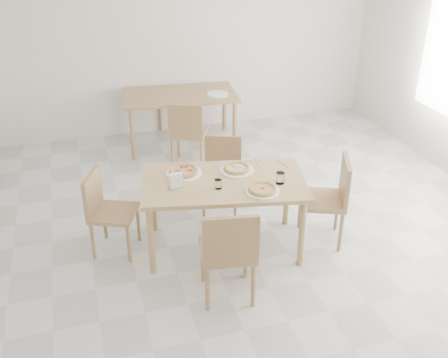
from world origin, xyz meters
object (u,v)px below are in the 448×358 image
object	(u,v)px
chair_north	(222,168)
second_table	(180,99)
pizza_pepperoni	(184,171)
napkin_holder	(176,181)
chair_south	(229,249)
plate_mushroom	(237,170)
plate_pepperoni	(184,173)
chair_back_n	(171,93)
plate_empty	(218,94)
chair_west	(105,207)
pizza_mushroom	(237,168)
chair_back_s	(188,130)
pizza_margherita	(263,189)
plate_margherita	(262,191)
chair_east	(331,195)
tumbler_b	(218,184)
main_table	(224,188)
tumbler_a	(280,178)

from	to	relation	value
chair_north	second_table	size ratio (longest dim) A/B	0.51
pizza_pepperoni	napkin_holder	bearing A→B (deg)	-116.93
chair_south	plate_mushroom	distance (m)	1.02
chair_south	plate_pepperoni	world-z (taller)	chair_south
chair_back_n	plate_empty	world-z (taller)	chair_back_n
chair_west	napkin_holder	distance (m)	0.78
second_table	plate_mushroom	bearing A→B (deg)	-83.70
plate_pepperoni	chair_back_n	world-z (taller)	chair_back_n
pizza_mushroom	pizza_pepperoni	distance (m)	0.52
pizza_mushroom	plate_empty	bearing A→B (deg)	78.72
chair_west	plate_pepperoni	size ratio (longest dim) A/B	2.40
chair_back_s	pizza_pepperoni	bearing A→B (deg)	99.86
chair_west	pizza_margherita	size ratio (longest dim) A/B	3.13
plate_margherita	plate_pepperoni	world-z (taller)	same
chair_east	plate_pepperoni	xyz separation A→B (m)	(-1.38, 0.42, 0.23)
pizza_mushroom	pizza_pepperoni	world-z (taller)	same
plate_pepperoni	chair_back_s	size ratio (longest dim) A/B	0.39
chair_west	chair_back_n	distance (m)	3.36
chair_west	pizza_margherita	xyz separation A→B (m)	(1.38, -0.59, 0.30)
chair_back_n	plate_empty	bearing A→B (deg)	-54.50
plate_mushroom	tumbler_b	bearing A→B (deg)	-133.91
plate_pepperoni	chair_west	bearing A→B (deg)	176.68
main_table	plate_mushroom	bearing A→B (deg)	52.62
chair_south	chair_east	xyz separation A→B (m)	(1.24, 0.60, -0.01)
plate_mushroom	pizza_margherita	size ratio (longest dim) A/B	1.25
pizza_margherita	plate_empty	size ratio (longest dim) A/B	0.92
pizza_margherita	tumbler_a	distance (m)	0.25
plate_pepperoni	plate_mushroom	bearing A→B (deg)	-9.65
chair_north	chair_back_s	world-z (taller)	chair_back_s
main_table	chair_west	world-z (taller)	chair_west
chair_south	tumbler_b	xyz separation A→B (m)	(0.10, 0.65, 0.26)
main_table	tumbler_a	bearing A→B (deg)	-10.00
tumbler_a	chair_back_n	distance (m)	3.61
chair_east	napkin_holder	distance (m)	1.55
chair_south	pizza_mushroom	xyz separation A→B (m)	(0.36, 0.93, 0.25)
main_table	tumbler_a	size ratio (longest dim) A/B	15.53
chair_north	pizza_mushroom	size ratio (longest dim) A/B	2.54
pizza_margherita	napkin_holder	size ratio (longest dim) A/B	1.83
tumbler_b	pizza_mushroom	bearing A→B (deg)	46.09
second_table	chair_back_s	distance (m)	0.75
main_table	napkin_holder	bearing A→B (deg)	-167.59
chair_back_n	napkin_holder	bearing A→B (deg)	-89.52
chair_south	plate_margherita	distance (m)	0.69
plate_margherita	plate_pepperoni	distance (m)	0.82
plate_pepperoni	pizza_margherita	world-z (taller)	pizza_margherita
chair_east	chair_back_n	bearing A→B (deg)	-144.00
chair_north	napkin_holder	xyz separation A→B (m)	(-0.67, -0.78, 0.34)
plate_margherita	tumbler_a	size ratio (longest dim) A/B	2.90
chair_south	chair_back_s	xyz separation A→B (m)	(0.26, 2.64, -0.02)
tumbler_b	chair_back_n	size ratio (longest dim) A/B	0.10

